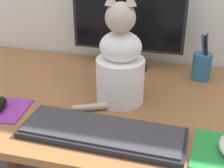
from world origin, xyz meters
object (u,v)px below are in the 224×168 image
Objects in this scene: monitor at (127,18)px; keyboard at (102,132)px; cat at (120,64)px; pen_cup at (202,66)px.

keyboard is (0.04, -0.49, -0.20)m from monitor.
keyboard is at bearing -85.47° from monitor.
pen_cup is at bearing 38.43° from cat.
cat is at bearing -82.04° from monitor.
cat is (0.04, -0.28, -0.08)m from monitor.
keyboard is 2.59× the size of pen_cup.
monitor is 0.34m from pen_cup.
monitor is 2.48× the size of pen_cup.
keyboard is 1.30× the size of cat.
cat is (0.00, 0.21, 0.12)m from keyboard.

